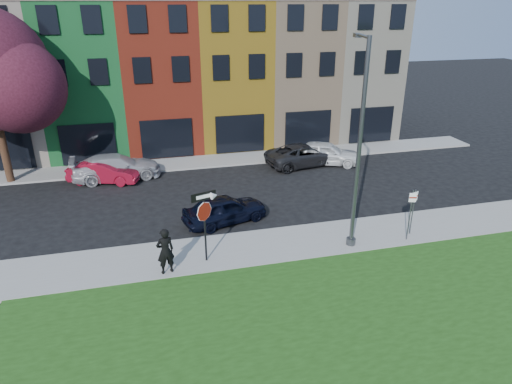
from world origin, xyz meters
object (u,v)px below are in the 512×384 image
object	(u,v)px
stop_sign	(204,213)
street_lamp	(358,147)
sedan_near	(225,209)
man	(165,251)

from	to	relation	value
stop_sign	street_lamp	distance (m)	6.79
stop_sign	sedan_near	distance (m)	4.11
sedan_near	street_lamp	world-z (taller)	street_lamp
street_lamp	man	bearing A→B (deg)	-162.92
man	street_lamp	size ratio (longest dim) A/B	0.22
stop_sign	street_lamp	size ratio (longest dim) A/B	0.35
sedan_near	street_lamp	xyz separation A→B (m)	(4.97, -3.55, 3.83)
stop_sign	sedan_near	size ratio (longest dim) A/B	0.69
man	street_lamp	world-z (taller)	street_lamp
man	stop_sign	bearing A→B (deg)	-177.53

